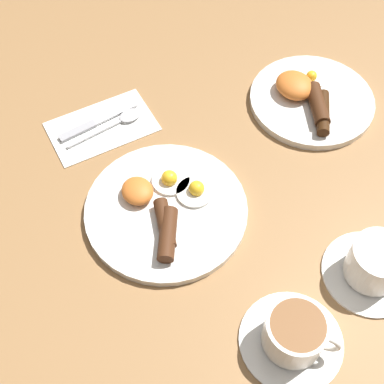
{
  "coord_description": "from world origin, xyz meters",
  "views": [
    {
      "loc": [
        0.45,
        -0.22,
        0.79
      ],
      "look_at": [
        0.0,
        0.05,
        0.03
      ],
      "focal_mm": 50.0,
      "sensor_mm": 36.0,
      "label": 1
    }
  ],
  "objects_px": {
    "teacup_near": "(294,335)",
    "teacup_far": "(375,264)",
    "breakfast_plate_far": "(310,98)",
    "spoon": "(122,119)",
    "knife": "(94,123)",
    "breakfast_plate_near": "(166,209)"
  },
  "relations": [
    {
      "from": "breakfast_plate_far",
      "to": "knife",
      "type": "xyz_separation_m",
      "value": [
        -0.17,
        -0.4,
        -0.01
      ]
    },
    {
      "from": "teacup_far",
      "to": "spoon",
      "type": "xyz_separation_m",
      "value": [
        -0.5,
        -0.19,
        -0.02
      ]
    },
    {
      "from": "breakfast_plate_near",
      "to": "knife",
      "type": "xyz_separation_m",
      "value": [
        -0.25,
        -0.02,
        -0.0
      ]
    },
    {
      "from": "knife",
      "to": "spoon",
      "type": "bearing_deg",
      "value": -25.82
    },
    {
      "from": "teacup_near",
      "to": "teacup_far",
      "type": "xyz_separation_m",
      "value": [
        -0.02,
        0.18,
        0.0
      ]
    },
    {
      "from": "breakfast_plate_far",
      "to": "breakfast_plate_near",
      "type": "bearing_deg",
      "value": -78.69
    },
    {
      "from": "breakfast_plate_near",
      "to": "teacup_near",
      "type": "xyz_separation_m",
      "value": [
        0.3,
        0.05,
        0.02
      ]
    },
    {
      "from": "breakfast_plate_near",
      "to": "teacup_far",
      "type": "bearing_deg",
      "value": 39.13
    },
    {
      "from": "knife",
      "to": "spoon",
      "type": "xyz_separation_m",
      "value": [
        0.02,
        0.05,
        0.0
      ]
    },
    {
      "from": "breakfast_plate_far",
      "to": "spoon",
      "type": "distance_m",
      "value": 0.38
    },
    {
      "from": "knife",
      "to": "spoon",
      "type": "distance_m",
      "value": 0.05
    },
    {
      "from": "breakfast_plate_far",
      "to": "teacup_far",
      "type": "distance_m",
      "value": 0.38
    },
    {
      "from": "teacup_near",
      "to": "teacup_far",
      "type": "bearing_deg",
      "value": 97.65
    },
    {
      "from": "breakfast_plate_near",
      "to": "teacup_near",
      "type": "height_order",
      "value": "teacup_near"
    },
    {
      "from": "teacup_far",
      "to": "breakfast_plate_near",
      "type": "bearing_deg",
      "value": -140.87
    },
    {
      "from": "breakfast_plate_near",
      "to": "breakfast_plate_far",
      "type": "relative_size",
      "value": 1.14
    },
    {
      "from": "breakfast_plate_near",
      "to": "teacup_far",
      "type": "distance_m",
      "value": 0.35
    },
    {
      "from": "breakfast_plate_far",
      "to": "knife",
      "type": "height_order",
      "value": "breakfast_plate_far"
    },
    {
      "from": "breakfast_plate_near",
      "to": "breakfast_plate_far",
      "type": "height_order",
      "value": "breakfast_plate_far"
    },
    {
      "from": "breakfast_plate_near",
      "to": "teacup_far",
      "type": "height_order",
      "value": "teacup_far"
    },
    {
      "from": "teacup_near",
      "to": "spoon",
      "type": "distance_m",
      "value": 0.53
    },
    {
      "from": "breakfast_plate_far",
      "to": "knife",
      "type": "bearing_deg",
      "value": -113.58
    }
  ]
}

